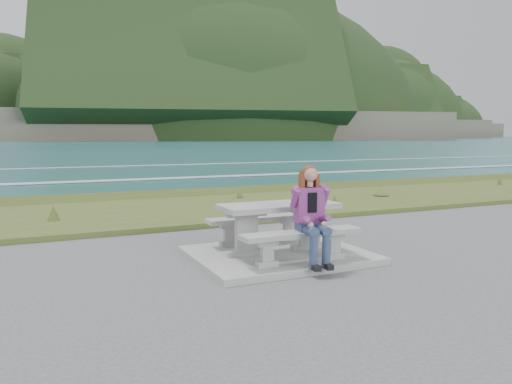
# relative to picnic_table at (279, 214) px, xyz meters

# --- Properties ---
(concrete_slab) EXTENTS (2.60, 2.10, 0.10)m
(concrete_slab) POSITION_rel_picnic_table_xyz_m (-0.00, 0.00, -0.63)
(concrete_slab) COLOR gray
(concrete_slab) RESTS_ON ground
(picnic_table) EXTENTS (1.80, 0.75, 0.75)m
(picnic_table) POSITION_rel_picnic_table_xyz_m (0.00, 0.00, 0.00)
(picnic_table) COLOR gray
(picnic_table) RESTS_ON concrete_slab
(bench_landward) EXTENTS (1.80, 0.35, 0.45)m
(bench_landward) POSITION_rel_picnic_table_xyz_m (0.00, -0.70, -0.23)
(bench_landward) COLOR gray
(bench_landward) RESTS_ON concrete_slab
(bench_seaward) EXTENTS (1.80, 0.35, 0.45)m
(bench_seaward) POSITION_rel_picnic_table_xyz_m (0.00, 0.70, -0.23)
(bench_seaward) COLOR gray
(bench_seaward) RESTS_ON concrete_slab
(grass_verge) EXTENTS (160.00, 4.50, 0.22)m
(grass_verge) POSITION_rel_picnic_table_xyz_m (-0.00, 5.00, -0.68)
(grass_verge) COLOR #365620
(grass_verge) RESTS_ON ground
(shore_drop) EXTENTS (160.00, 0.80, 2.20)m
(shore_drop) POSITION_rel_picnic_table_xyz_m (-0.00, 7.90, -0.68)
(shore_drop) COLOR brown
(shore_drop) RESTS_ON ground
(ocean) EXTENTS (1600.00, 1600.00, 0.09)m
(ocean) POSITION_rel_picnic_table_xyz_m (-0.00, 25.09, -2.42)
(ocean) COLOR #215B5F
(ocean) RESTS_ON ground
(headland_range) EXTENTS (729.83, 363.95, 188.73)m
(headland_range) POSITION_rel_picnic_table_xyz_m (190.40, 398.39, 9.23)
(headland_range) COLOR brown
(headland_range) RESTS_ON ground
(seated_woman) EXTENTS (0.45, 0.71, 1.37)m
(seated_woman) POSITION_rel_picnic_table_xyz_m (0.10, -0.83, -0.08)
(seated_woman) COLOR navy
(seated_woman) RESTS_ON concrete_slab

